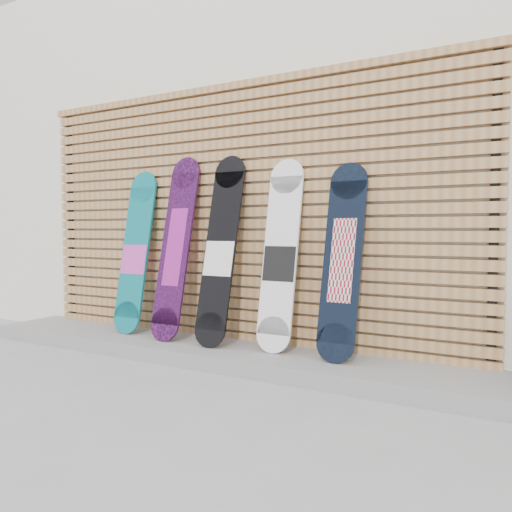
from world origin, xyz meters
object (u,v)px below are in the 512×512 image
(snowboard_1, at_px, (176,247))
(snowboard_2, at_px, (220,251))
(snowboard_3, at_px, (280,256))
(snowboard_4, at_px, (342,260))
(snowboard_0, at_px, (135,253))

(snowboard_1, bearing_deg, snowboard_2, -0.50)
(snowboard_2, height_order, snowboard_3, snowboard_2)
(snowboard_3, bearing_deg, snowboard_2, -175.14)
(snowboard_3, distance_m, snowboard_4, 0.51)
(snowboard_2, bearing_deg, snowboard_1, 179.50)
(snowboard_0, bearing_deg, snowboard_4, -0.35)
(snowboard_0, height_order, snowboard_1, snowboard_1)
(snowboard_1, distance_m, snowboard_3, 0.99)
(snowboard_1, xyz_separation_m, snowboard_3, (0.99, 0.04, -0.05))
(snowboard_2, relative_size, snowboard_4, 1.09)
(snowboard_0, bearing_deg, snowboard_1, -3.87)
(snowboard_0, bearing_deg, snowboard_3, 0.29)
(snowboard_3, bearing_deg, snowboard_0, -179.71)
(snowboard_0, xyz_separation_m, snowboard_2, (0.95, -0.04, 0.04))
(snowboard_1, relative_size, snowboard_4, 1.10)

